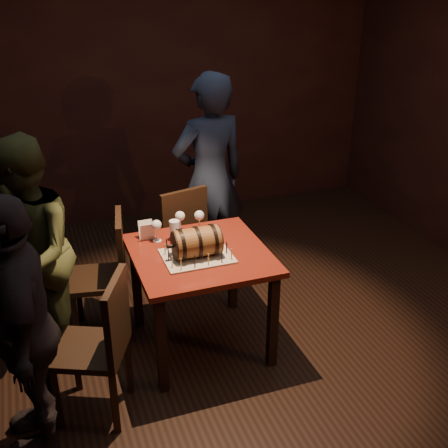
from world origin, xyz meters
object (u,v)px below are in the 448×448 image
at_px(chair_left_rear, 109,269).
at_px(person_left_rear, 28,255).
at_px(wine_glass_mid, 180,217).
at_px(chair_left_front, 103,341).
at_px(pub_table, 200,267).
at_px(person_back, 209,180).
at_px(pint_of_ale, 175,231).
at_px(person_left_front, 24,327).
at_px(wine_glass_right, 199,216).
at_px(chair_back, 179,233).
at_px(wine_glass_left, 156,226).
at_px(barrel_cake, 197,242).

relative_size(chair_left_rear, person_left_rear, 0.59).
distance_m(wine_glass_mid, chair_left_front, 1.11).
height_order(pub_table, chair_left_rear, chair_left_rear).
bearing_deg(person_left_rear, person_back, 118.35).
bearing_deg(pint_of_ale, pub_table, -64.17).
height_order(person_back, person_left_front, person_back).
distance_m(wine_glass_right, pint_of_ale, 0.23).
height_order(wine_glass_mid, chair_left_rear, chair_left_rear).
bearing_deg(person_back, person_left_front, 34.94).
distance_m(wine_glass_mid, chair_back, 0.56).
bearing_deg(person_left_front, pint_of_ale, 127.95).
relative_size(pub_table, wine_glass_mid, 5.59).
xyz_separation_m(wine_glass_left, person_left_rear, (-0.86, 0.01, -0.08)).
relative_size(pint_of_ale, chair_left_front, 0.16).
xyz_separation_m(person_back, person_left_rear, (-1.47, -0.67, -0.10)).
relative_size(wine_glass_mid, chair_left_rear, 0.17).
height_order(pub_table, wine_glass_mid, wine_glass_mid).
height_order(barrel_cake, chair_left_front, barrel_cake).
distance_m(pub_table, chair_left_front, 0.87).
relative_size(wine_glass_left, person_back, 0.09).
bearing_deg(chair_back, wine_glass_left, -119.62).
xyz_separation_m(pub_table, wine_glass_right, (0.10, 0.31, 0.23)).
bearing_deg(chair_back, chair_left_front, -123.31).
bearing_deg(person_left_rear, pub_table, 79.61).
bearing_deg(pub_table, wine_glass_left, 131.76).
height_order(barrel_cake, wine_glass_mid, barrel_cake).
xyz_separation_m(wine_glass_right, person_back, (0.29, 0.63, 0.02)).
xyz_separation_m(wine_glass_right, person_left_rear, (-1.18, -0.04, -0.08)).
xyz_separation_m(wine_glass_left, person_back, (0.62, 0.69, 0.02)).
bearing_deg(pint_of_ale, chair_back, 72.31).
height_order(wine_glass_mid, person_back, person_back).
relative_size(pub_table, chair_left_front, 0.97).
distance_m(pub_table, barrel_cake, 0.23).
bearing_deg(person_back, pint_of_ale, 46.47).
relative_size(barrel_cake, pint_of_ale, 2.41).
bearing_deg(barrel_cake, wine_glass_mid, 89.81).
height_order(pub_table, barrel_cake, barrel_cake).
xyz_separation_m(barrel_cake, chair_left_rear, (-0.53, 0.44, -0.34)).
xyz_separation_m(pub_table, chair_left_front, (-0.74, -0.44, -0.12)).
xyz_separation_m(chair_left_front, person_left_front, (-0.40, -0.08, 0.24)).
xyz_separation_m(pub_table, chair_left_rear, (-0.57, 0.38, -0.12)).
xyz_separation_m(wine_glass_right, person_left_front, (-1.24, -0.84, -0.10)).
bearing_deg(person_back, wine_glass_right, 56.59).
bearing_deg(barrel_cake, chair_back, 83.00).
height_order(pint_of_ale, person_back, person_back).
bearing_deg(person_left_rear, wine_glass_right, 95.72).
distance_m(pint_of_ale, chair_left_front, 0.97).
height_order(wine_glass_mid, chair_back, chair_back).
bearing_deg(wine_glass_mid, pub_table, -83.86).
height_order(chair_left_rear, chair_left_front, same).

